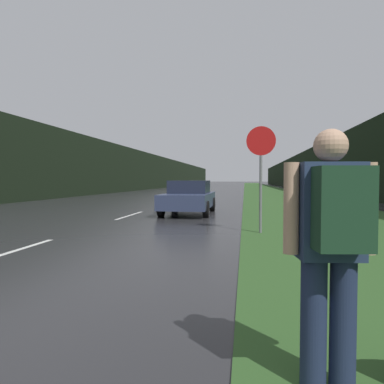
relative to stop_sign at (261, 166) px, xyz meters
name	(u,v)px	position (x,y,z in m)	size (l,w,h in m)	color
grass_verge	(270,192)	(2.51, 31.58, -1.72)	(6.00, 240.00, 0.02)	#2D5123
lane_stripe_b	(6,254)	(-4.80, -3.19, -1.72)	(0.12, 3.00, 0.01)	silver
lane_stripe_c	(130,215)	(-4.80, 3.81, -1.72)	(0.12, 3.00, 0.01)	silver
lane_stripe_d	(169,203)	(-4.80, 10.81, -1.72)	(0.12, 3.00, 0.01)	silver
lane_stripe_e	(189,197)	(-4.80, 17.81, -1.72)	(0.12, 3.00, 0.01)	silver
treeline_far_side	(147,172)	(-15.12, 41.58, 0.91)	(2.00, 140.00, 5.28)	black
treeline_near_side	(308,171)	(8.51, 41.58, 0.92)	(2.00, 140.00, 5.28)	black
stop_sign	(261,166)	(0.00, 0.00, 0.00)	(0.74, 0.07, 2.74)	slate
hitchhiker_with_backpack	(332,243)	(0.14, -6.64, -0.75)	(0.59, 0.45, 1.70)	#1E2847
car_passing_near	(189,197)	(-2.65, 4.82, -1.05)	(1.89, 4.09, 1.35)	#2D3856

